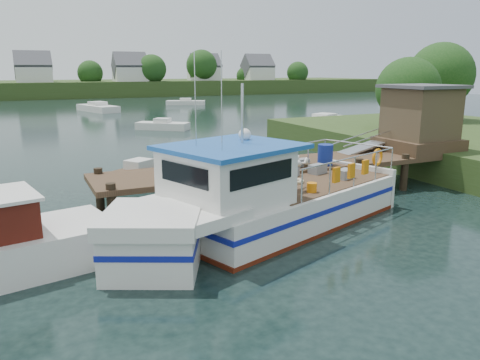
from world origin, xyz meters
name	(u,v)px	position (x,y,z in m)	size (l,w,h in m)	color
ground_plane	(247,201)	(0.00, 0.00, 0.00)	(160.00, 160.00, 0.00)	black
far_shore	(62,85)	(0.01, 82.37, 2.10)	(140.00, 42.55, 9.22)	#30461C
dock	(377,136)	(6.51, 0.01, 2.24)	(16.60, 3.00, 4.78)	#463221
lobster_boat	(260,202)	(-1.25, -3.52, 1.03)	(11.53, 6.57, 5.67)	silver
moored_rowboat	(139,174)	(-3.17, 4.88, 0.41)	(3.88, 3.28, 1.11)	#463221
moored_far	(186,102)	(14.63, 51.01, 0.36)	(6.00, 4.09, 0.97)	silver
moored_b	(163,125)	(3.28, 23.62, 0.37)	(4.54, 4.05, 1.01)	silver
moored_c	(324,121)	(18.18, 20.56, 0.40)	(7.23, 5.08, 1.09)	silver
moored_d	(98,108)	(0.99, 44.82, 0.45)	(4.48, 7.61, 1.22)	silver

